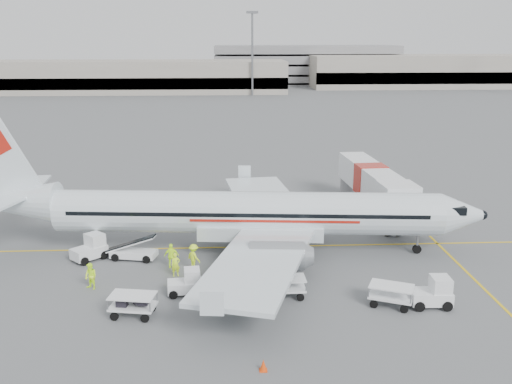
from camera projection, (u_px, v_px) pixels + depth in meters
ground at (257, 247)px, 43.50m from camera, size 360.00×360.00×0.00m
stripe_lead at (257, 247)px, 43.50m from camera, size 44.00×0.20×0.01m
stripe_cross at (482, 287)px, 36.49m from camera, size 0.20×20.00×0.01m
terminal_west at (96, 77)px, 165.63m from camera, size 110.00×22.00×9.00m
terminal_east at (448, 71)px, 185.44m from camera, size 90.00×26.00×10.00m
parking_garage at (304, 63)px, 197.13m from camera, size 62.00×24.00×14.00m
treeline at (232, 72)px, 211.39m from camera, size 300.00×3.00×6.00m
mast_center at (252, 55)px, 154.60m from camera, size 3.20×1.20×22.00m
aircraft at (247, 185)px, 41.33m from camera, size 39.66×32.36×10.26m
jet_bridge at (370, 189)px, 51.27m from camera, size 4.34×17.21×4.47m
belt_loader at (133, 244)px, 40.82m from camera, size 4.55×2.46×2.33m
tug_fore at (431, 292)px, 33.66m from camera, size 2.43×1.44×1.85m
tug_mid at (185, 282)px, 35.29m from camera, size 2.21×1.41×1.62m
tug_aft at (89, 248)px, 40.73m from camera, size 2.66×2.64×1.84m
cart_loaded_a at (253, 249)px, 41.39m from camera, size 2.67×2.05×1.23m
cart_loaded_b at (133, 305)px, 32.53m from camera, size 2.78×1.92×1.34m
cart_empty_a at (285, 287)px, 34.94m from camera, size 2.50×1.51×1.29m
cart_empty_b at (391, 296)px, 33.77m from camera, size 2.91×2.40×1.32m
cone_port at (299, 196)px, 56.34m from camera, size 0.34×0.34×0.55m
cone_stbd at (263, 365)px, 27.24m from camera, size 0.38×0.38×0.62m
crew_a at (176, 265)px, 38.00m from camera, size 0.66×0.51×1.60m
crew_b at (91, 276)px, 35.99m from camera, size 1.06×1.00×1.72m
crew_c at (194, 257)px, 39.11m from camera, size 1.28×1.31×1.80m
crew_d at (172, 256)px, 39.33m from camera, size 1.05×0.48×1.75m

